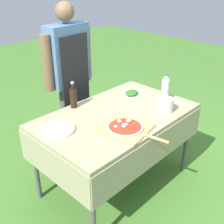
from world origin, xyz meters
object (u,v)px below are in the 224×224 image
at_px(person_cook, 69,70).
at_px(pizza_on_peel, 126,128).
at_px(mixing_tub, 166,105).
at_px(plate_stack, 58,129).
at_px(oil_bottle, 73,97).
at_px(water_bottle, 165,88).
at_px(prep_table, 116,122).
at_px(herb_container, 132,93).

bearing_deg(person_cook, pizza_on_peel, 73.61).
bearing_deg(pizza_on_peel, mixing_tub, -16.07).
xyz_separation_m(person_cook, plate_stack, (-0.62, -0.63, -0.19)).
relative_size(oil_bottle, water_bottle, 0.91).
distance_m(prep_table, oil_bottle, 0.45).
distance_m(water_bottle, mixing_tub, 0.25).
distance_m(water_bottle, herb_container, 0.35).
height_order(pizza_on_peel, water_bottle, water_bottle).
height_order(prep_table, oil_bottle, oil_bottle).
bearing_deg(plate_stack, herb_container, 1.72).
height_order(herb_container, plate_stack, herb_container).
relative_size(prep_table, herb_container, 7.61).
distance_m(prep_table, herb_container, 0.44).
bearing_deg(oil_bottle, water_bottle, -36.04).
height_order(person_cook, plate_stack, person_cook).
relative_size(person_cook, mixing_tub, 12.44).
distance_m(pizza_on_peel, herb_container, 0.67).
distance_m(herb_container, plate_stack, 0.93).
bearing_deg(prep_table, pizza_on_peel, -120.71).
bearing_deg(pizza_on_peel, prep_table, 48.76).
relative_size(pizza_on_peel, plate_stack, 2.17).
height_order(pizza_on_peel, plate_stack, pizza_on_peel).
relative_size(person_cook, water_bottle, 6.03).
bearing_deg(oil_bottle, person_cook, 55.48).
height_order(oil_bottle, mixing_tub, oil_bottle).
height_order(person_cook, pizza_on_peel, person_cook).
relative_size(person_cook, herb_container, 8.81).
distance_m(pizza_on_peel, mixing_tub, 0.48).
bearing_deg(mixing_tub, pizza_on_peel, 174.46).
xyz_separation_m(pizza_on_peel, oil_bottle, (-0.03, 0.61, 0.08)).
bearing_deg(herb_container, water_bottle, -67.05).
xyz_separation_m(prep_table, person_cook, (0.10, 0.77, 0.27)).
bearing_deg(person_cook, herb_container, 113.72).
bearing_deg(plate_stack, oil_bottle, 33.53).
relative_size(prep_table, pizza_on_peel, 2.42).
relative_size(prep_table, oil_bottle, 5.72).
height_order(water_bottle, mixing_tub, water_bottle).
relative_size(water_bottle, plate_stack, 1.01).
relative_size(oil_bottle, herb_container, 1.33).
bearing_deg(plate_stack, prep_table, -14.90).
bearing_deg(herb_container, pizza_on_peel, -143.38).
bearing_deg(herb_container, oil_bottle, 160.21).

